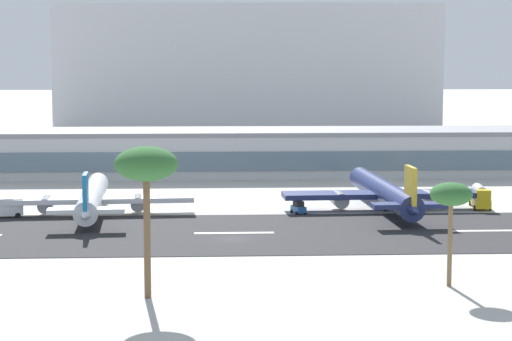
# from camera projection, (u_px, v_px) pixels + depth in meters

# --- Properties ---
(ground_plane) EXTENTS (1400.00, 1400.00, 0.00)m
(ground_plane) POSITION_uv_depth(u_px,v_px,m) (233.00, 239.00, 138.60)
(ground_plane) COLOR #B2AFA8
(runway_strip) EXTENTS (800.00, 33.87, 0.08)m
(runway_strip) POSITION_uv_depth(u_px,v_px,m) (233.00, 233.00, 143.24)
(runway_strip) COLOR #262628
(runway_strip) RESTS_ON ground_plane
(runway_centreline_dash_4) EXTENTS (12.00, 1.20, 0.01)m
(runway_centreline_dash_4) POSITION_uv_depth(u_px,v_px,m) (234.00, 233.00, 143.24)
(runway_centreline_dash_4) COLOR white
(runway_centreline_dash_4) RESTS_ON runway_strip
(runway_centreline_dash_5) EXTENTS (12.00, 1.20, 0.01)m
(runway_centreline_dash_5) POSITION_uv_depth(u_px,v_px,m) (488.00, 231.00, 145.12)
(runway_centreline_dash_5) COLOR white
(runway_centreline_dash_5) RESTS_ON runway_strip
(terminal_building) EXTENTS (207.73, 21.91, 10.26)m
(terminal_building) POSITION_uv_depth(u_px,v_px,m) (222.00, 152.00, 215.72)
(terminal_building) COLOR #B7BABC
(terminal_building) RESTS_ON ground_plane
(distant_hotel_block) EXTENTS (142.77, 30.61, 46.64)m
(distant_hotel_block) POSITION_uv_depth(u_px,v_px,m) (248.00, 67.00, 361.31)
(distant_hotel_block) COLOR #BCBCC1
(distant_hotel_block) RESTS_ON ground_plane
(airliner_blue_tail_gate_0) EXTENTS (34.29, 42.79, 8.93)m
(airliner_blue_tail_gate_0) POSITION_uv_depth(u_px,v_px,m) (92.00, 198.00, 159.63)
(airliner_blue_tail_gate_0) COLOR silver
(airliner_blue_tail_gate_0) RESTS_ON ground_plane
(airliner_gold_tail_gate_1) EXTENTS (35.49, 46.00, 9.60)m
(airliner_gold_tail_gate_1) POSITION_uv_depth(u_px,v_px,m) (385.00, 193.00, 164.32)
(airliner_gold_tail_gate_1) COLOR navy
(airliner_gold_tail_gate_1) RESTS_ON ground_plane
(service_box_truck_0) EXTENTS (6.40, 3.80, 3.25)m
(service_box_truck_0) POSITION_uv_depth(u_px,v_px,m) (4.00, 207.00, 157.36)
(service_box_truck_0) COLOR white
(service_box_truck_0) RESTS_ON ground_plane
(service_baggage_tug_1) EXTENTS (2.67, 3.54, 2.20)m
(service_baggage_tug_1) POSITION_uv_depth(u_px,v_px,m) (299.00, 208.00, 161.44)
(service_baggage_tug_1) COLOR #23569E
(service_baggage_tug_1) RESTS_ON ground_plane
(service_fuel_truck_2) EXTENTS (3.72, 8.76, 3.95)m
(service_fuel_truck_2) POSITION_uv_depth(u_px,v_px,m) (480.00, 197.00, 167.59)
(service_fuel_truck_2) COLOR gold
(service_fuel_truck_2) RESTS_ON ground_plane
(palm_tree_0) EXTENTS (6.86, 6.86, 16.68)m
(palm_tree_0) POSITION_uv_depth(u_px,v_px,m) (146.00, 167.00, 102.77)
(palm_tree_0) COLOR brown
(palm_tree_0) RESTS_ON ground_plane
(palm_tree_3) EXTENTS (4.86, 4.86, 12.05)m
(palm_tree_3) POSITION_uv_depth(u_px,v_px,m) (451.00, 196.00, 108.67)
(palm_tree_3) COLOR brown
(palm_tree_3) RESTS_ON ground_plane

